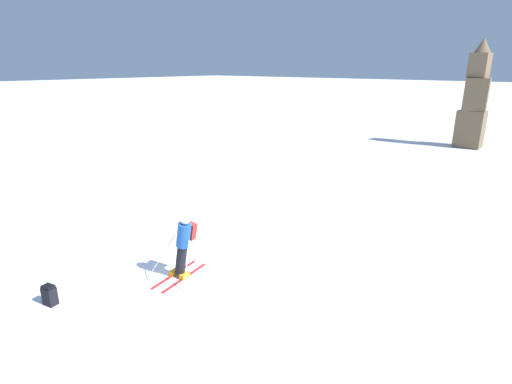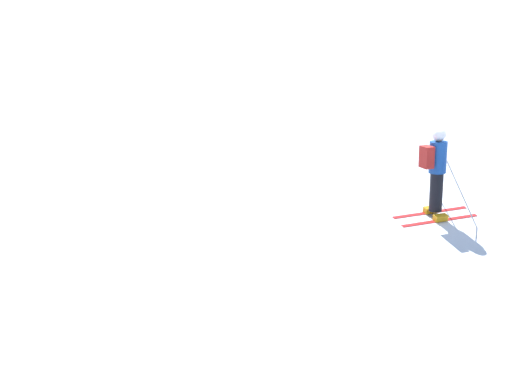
{
  "view_description": "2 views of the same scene",
  "coord_description": "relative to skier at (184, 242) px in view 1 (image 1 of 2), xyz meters",
  "views": [
    {
      "loc": [
        6.87,
        -5.98,
        5.38
      ],
      "look_at": [
        -0.76,
        3.26,
        1.55
      ],
      "focal_mm": 28.0,
      "sensor_mm": 36.0,
      "label": 1
    },
    {
      "loc": [
        -9.35,
        4.7,
        5.1
      ],
      "look_at": [
        -1.02,
        3.79,
        0.93
      ],
      "focal_mm": 35.0,
      "sensor_mm": 36.0,
      "label": 2
    }
  ],
  "objects": [
    {
      "name": "rock_pillar",
      "position": [
        1.39,
        23.93,
        1.91
      ],
      "size": [
        1.66,
        1.45,
        7.02
      ],
      "color": "brown",
      "rests_on": "ground"
    },
    {
      "name": "ground_plane",
      "position": [
        0.53,
        -0.06,
        -1.04
      ],
      "size": [
        300.0,
        300.0,
        0.0
      ],
      "primitive_type": "plane",
      "color": "white"
    },
    {
      "name": "skier",
      "position": [
        0.0,
        0.0,
        0.0
      ],
      "size": [
        1.27,
        1.79,
        1.87
      ],
      "rotation": [
        0.0,
        0.0,
        0.16
      ],
      "color": "red",
      "rests_on": "ground"
    },
    {
      "name": "spare_backpack",
      "position": [
        -1.5,
        -2.84,
        -0.79
      ],
      "size": [
        0.34,
        0.28,
        0.5
      ],
      "rotation": [
        0.0,
        0.0,
        3.37
      ],
      "color": "black",
      "rests_on": "ground"
    }
  ]
}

